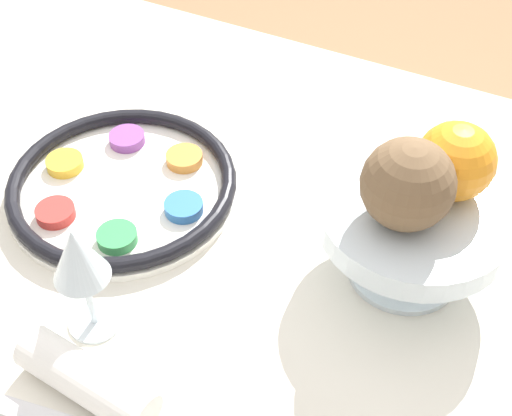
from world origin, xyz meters
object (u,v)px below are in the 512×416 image
object	(u,v)px
seder_plate	(123,185)
wine_glass	(78,259)
napkin_roll	(87,380)
fruit_stand	(413,223)
coconut	(408,184)
orange_fruit	(455,161)

from	to	relation	value
seder_plate	wine_glass	distance (m)	0.23
seder_plate	wine_glass	bearing A→B (deg)	-65.00
wine_glass	napkin_roll	size ratio (longest dim) A/B	0.94
fruit_stand	coconut	distance (m)	0.08
fruit_stand	coconut	size ratio (longest dim) A/B	2.17
coconut	seder_plate	bearing A→B (deg)	-177.52
seder_plate	coconut	bearing A→B (deg)	2.48
fruit_stand	coconut	xyz separation A→B (m)	(-0.01, -0.02, 0.07)
fruit_stand	wine_glass	bearing A→B (deg)	-141.63
wine_glass	orange_fruit	xyz separation A→B (m)	(0.31, 0.27, 0.04)
orange_fruit	wine_glass	bearing A→B (deg)	-139.06
seder_plate	fruit_stand	xyz separation A→B (m)	(0.37, 0.04, 0.07)
orange_fruit	napkin_roll	distance (m)	0.45
orange_fruit	napkin_roll	world-z (taller)	orange_fruit
coconut	wine_glass	bearing A→B (deg)	-143.45
fruit_stand	napkin_roll	xyz separation A→B (m)	(-0.24, -0.30, -0.06)
seder_plate	orange_fruit	xyz separation A→B (m)	(0.39, 0.08, 0.14)
fruit_stand	napkin_roll	distance (m)	0.39
wine_glass	fruit_stand	bearing A→B (deg)	38.37
wine_glass	fruit_stand	xyz separation A→B (m)	(0.28, 0.23, -0.03)
seder_plate	wine_glass	xyz separation A→B (m)	(0.09, -0.19, 0.09)
wine_glass	orange_fruit	bearing A→B (deg)	40.94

